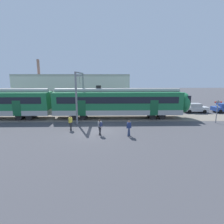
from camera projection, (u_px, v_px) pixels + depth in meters
ground_plane at (95, 131)px, 19.18m from camera, size 160.00×160.00×0.00m
track_bed at (42, 118)px, 25.29m from camera, size 80.00×4.40×0.01m
commuter_train at (58, 103)px, 24.91m from camera, size 38.05×3.07×4.73m
pedestrian_yellow at (70, 121)px, 19.61m from camera, size 0.55×0.67×1.67m
pedestrian_grey at (100, 126)px, 17.85m from camera, size 0.50×0.69×1.67m
pedestrian_navy at (129, 127)px, 17.52m from camera, size 0.54×0.68×1.67m
parked_car_silver at (195, 108)px, 29.42m from camera, size 4.04×1.84×1.54m
parked_car_blue at (224, 108)px, 29.53m from camera, size 4.09×1.93×1.54m
catenary_gantry at (80, 88)px, 24.58m from camera, size 0.24×6.64×6.53m
crossing_signal at (217, 108)px, 22.39m from camera, size 0.96×0.22×3.00m
background_building at (73, 91)px, 34.46m from camera, size 21.63×5.00×9.20m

